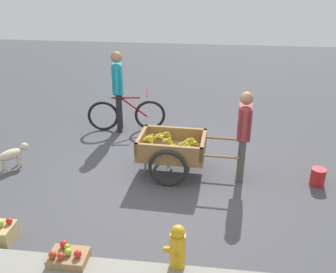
{
  "coord_description": "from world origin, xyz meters",
  "views": [
    {
      "loc": [
        -0.7,
        5.26,
        3.24
      ],
      "look_at": [
        -0.03,
        -0.11,
        0.75
      ],
      "focal_mm": 39.65,
      "sensor_mm": 36.0,
      "label": 1
    }
  ],
  "objects_px": {
    "fruit_cart": "(172,150)",
    "apple_crate": "(69,260)",
    "cyclist_person": "(118,84)",
    "dog": "(12,154)",
    "fire_hydrant": "(177,250)",
    "bicycle": "(127,115)",
    "vendor_person": "(244,129)",
    "plastic_bucket": "(318,177)"
  },
  "relations": [
    {
      "from": "apple_crate",
      "to": "fruit_cart",
      "type": "bearing_deg",
      "value": -111.6
    },
    {
      "from": "dog",
      "to": "apple_crate",
      "type": "height_order",
      "value": "dog"
    },
    {
      "from": "vendor_person",
      "to": "fire_hydrant",
      "type": "distance_m",
      "value": 2.45
    },
    {
      "from": "bicycle",
      "to": "dog",
      "type": "distance_m",
      "value": 2.47
    },
    {
      "from": "bicycle",
      "to": "fire_hydrant",
      "type": "relative_size",
      "value": 2.46
    },
    {
      "from": "vendor_person",
      "to": "cyclist_person",
      "type": "relative_size",
      "value": 0.89
    },
    {
      "from": "dog",
      "to": "apple_crate",
      "type": "bearing_deg",
      "value": 129.77
    },
    {
      "from": "fruit_cart",
      "to": "plastic_bucket",
      "type": "relative_size",
      "value": 5.75
    },
    {
      "from": "apple_crate",
      "to": "bicycle",
      "type": "bearing_deg",
      "value": -86.74
    },
    {
      "from": "bicycle",
      "to": "fire_hydrant",
      "type": "distance_m",
      "value": 4.27
    },
    {
      "from": "vendor_person",
      "to": "plastic_bucket",
      "type": "distance_m",
      "value": 1.45
    },
    {
      "from": "bicycle",
      "to": "dog",
      "type": "height_order",
      "value": "bicycle"
    },
    {
      "from": "fruit_cart",
      "to": "bicycle",
      "type": "height_order",
      "value": "bicycle"
    },
    {
      "from": "plastic_bucket",
      "to": "apple_crate",
      "type": "xyz_separation_m",
      "value": [
        3.32,
        2.27,
        -0.02
      ]
    },
    {
      "from": "fruit_cart",
      "to": "cyclist_person",
      "type": "xyz_separation_m",
      "value": [
        1.33,
        -1.68,
        0.59
      ]
    },
    {
      "from": "fruit_cart",
      "to": "apple_crate",
      "type": "relative_size",
      "value": 3.82
    },
    {
      "from": "vendor_person",
      "to": "dog",
      "type": "relative_size",
      "value": 2.65
    },
    {
      "from": "plastic_bucket",
      "to": "bicycle",
      "type": "bearing_deg",
      "value": -27.08
    },
    {
      "from": "plastic_bucket",
      "to": "apple_crate",
      "type": "relative_size",
      "value": 0.67
    },
    {
      "from": "cyclist_person",
      "to": "apple_crate",
      "type": "distance_m",
      "value": 4.18
    },
    {
      "from": "fruit_cart",
      "to": "vendor_person",
      "type": "bearing_deg",
      "value": 177.45
    },
    {
      "from": "dog",
      "to": "plastic_bucket",
      "type": "bearing_deg",
      "value": -179.3
    },
    {
      "from": "cyclist_person",
      "to": "plastic_bucket",
      "type": "height_order",
      "value": "cyclist_person"
    },
    {
      "from": "bicycle",
      "to": "fruit_cart",
      "type": "bearing_deg",
      "value": 124.62
    },
    {
      "from": "fire_hydrant",
      "to": "apple_crate",
      "type": "relative_size",
      "value": 1.52
    },
    {
      "from": "fruit_cart",
      "to": "fire_hydrant",
      "type": "height_order",
      "value": "fruit_cart"
    },
    {
      "from": "bicycle",
      "to": "apple_crate",
      "type": "bearing_deg",
      "value": 93.26
    },
    {
      "from": "fruit_cart",
      "to": "dog",
      "type": "bearing_deg",
      "value": 3.6
    },
    {
      "from": "cyclist_person",
      "to": "fire_hydrant",
      "type": "relative_size",
      "value": 2.54
    },
    {
      "from": "bicycle",
      "to": "cyclist_person",
      "type": "relative_size",
      "value": 0.97
    },
    {
      "from": "cyclist_person",
      "to": "dog",
      "type": "xyz_separation_m",
      "value": [
        1.46,
        1.85,
        -0.76
      ]
    },
    {
      "from": "fruit_cart",
      "to": "apple_crate",
      "type": "height_order",
      "value": "fruit_cart"
    },
    {
      "from": "bicycle",
      "to": "vendor_person",
      "type": "bearing_deg",
      "value": 142.87
    },
    {
      "from": "vendor_person",
      "to": "plastic_bucket",
      "type": "height_order",
      "value": "vendor_person"
    },
    {
      "from": "vendor_person",
      "to": "bicycle",
      "type": "relative_size",
      "value": 0.92
    },
    {
      "from": "fruit_cart",
      "to": "apple_crate",
      "type": "distance_m",
      "value": 2.58
    },
    {
      "from": "vendor_person",
      "to": "apple_crate",
      "type": "distance_m",
      "value": 3.22
    },
    {
      "from": "vendor_person",
      "to": "cyclist_person",
      "type": "distance_m",
      "value": 3.02
    },
    {
      "from": "apple_crate",
      "to": "dog",
      "type": "bearing_deg",
      "value": -50.23
    },
    {
      "from": "fruit_cart",
      "to": "fire_hydrant",
      "type": "distance_m",
      "value": 2.32
    },
    {
      "from": "plastic_bucket",
      "to": "cyclist_person",
      "type": "bearing_deg",
      "value": -25.8
    },
    {
      "from": "vendor_person",
      "to": "cyclist_person",
      "type": "xyz_separation_m",
      "value": [
        2.47,
        -1.73,
        0.13
      ]
    }
  ]
}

